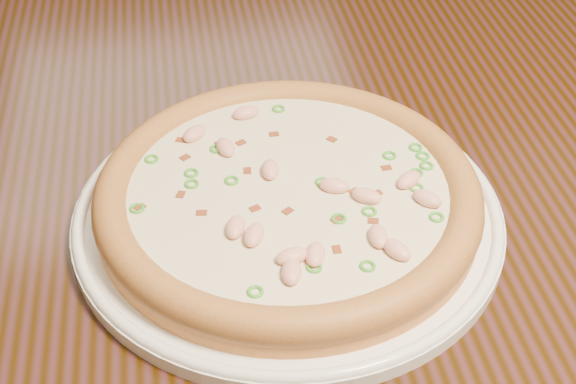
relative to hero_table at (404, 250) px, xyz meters
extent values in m
plane|color=black|center=(-0.20, 0.74, -0.65)|extent=(9.00, 9.00, 0.00)
cube|color=black|center=(0.00, 0.00, 0.08)|extent=(1.20, 0.80, 0.04)
cylinder|color=white|center=(-0.12, -0.05, 0.10)|extent=(0.34, 0.34, 0.01)
torus|color=white|center=(-0.12, -0.05, 0.11)|extent=(0.34, 0.34, 0.01)
cylinder|color=#D28445|center=(-0.12, -0.05, 0.12)|extent=(0.30, 0.30, 0.02)
torus|color=#BB7740|center=(-0.12, -0.05, 0.13)|extent=(0.30, 0.30, 0.03)
cylinder|color=beige|center=(-0.12, -0.05, 0.13)|extent=(0.25, 0.25, 0.00)
ellipsoid|color=#F2B29E|center=(-0.14, 0.05, 0.14)|extent=(0.03, 0.02, 0.01)
ellipsoid|color=#F2B29E|center=(-0.13, -0.13, 0.14)|extent=(0.03, 0.02, 0.01)
ellipsoid|color=#F2B29E|center=(-0.17, -0.09, 0.14)|extent=(0.02, 0.03, 0.01)
ellipsoid|color=#F2B29E|center=(-0.06, -0.07, 0.14)|extent=(0.03, 0.02, 0.01)
ellipsoid|color=#F2B29E|center=(-0.06, -0.12, 0.14)|extent=(0.02, 0.02, 0.01)
ellipsoid|color=#F2B29E|center=(-0.13, -0.03, 0.14)|extent=(0.02, 0.03, 0.01)
ellipsoid|color=#F2B29E|center=(-0.03, -0.06, 0.14)|extent=(0.03, 0.03, 0.01)
ellipsoid|color=#F2B29E|center=(-0.06, -0.14, 0.14)|extent=(0.02, 0.03, 0.01)
ellipsoid|color=#F2B29E|center=(-0.02, -0.08, 0.14)|extent=(0.03, 0.03, 0.01)
ellipsoid|color=#F2B29E|center=(-0.08, -0.06, 0.14)|extent=(0.03, 0.02, 0.01)
ellipsoid|color=#F2B29E|center=(-0.19, 0.03, 0.14)|extent=(0.03, 0.03, 0.01)
ellipsoid|color=#F2B29E|center=(-0.13, -0.15, 0.14)|extent=(0.02, 0.03, 0.01)
ellipsoid|color=#F2B29E|center=(-0.15, -0.10, 0.14)|extent=(0.02, 0.03, 0.01)
ellipsoid|color=#F2B29E|center=(-0.16, 0.00, 0.14)|extent=(0.02, 0.03, 0.01)
ellipsoid|color=#F2B29E|center=(-0.11, -0.13, 0.14)|extent=(0.02, 0.03, 0.01)
cube|color=maroon|center=(-0.07, -0.06, 0.13)|extent=(0.01, 0.01, 0.00)
cube|color=maroon|center=(-0.20, -0.05, 0.13)|extent=(0.01, 0.01, 0.00)
cube|color=maroon|center=(-0.17, 0.01, 0.13)|extent=(0.01, 0.01, 0.00)
cube|color=maroon|center=(-0.15, -0.07, 0.13)|extent=(0.01, 0.01, 0.00)
cube|color=maroon|center=(-0.15, 0.01, 0.13)|extent=(0.01, 0.01, 0.00)
cube|color=maroon|center=(-0.05, -0.07, 0.13)|extent=(0.01, 0.01, 0.00)
cube|color=maroon|center=(-0.07, 0.01, 0.13)|extent=(0.01, 0.01, 0.00)
cube|color=maroon|center=(-0.06, -0.10, 0.13)|extent=(0.01, 0.01, 0.00)
cube|color=maroon|center=(-0.12, -0.08, 0.13)|extent=(0.01, 0.01, 0.00)
cube|color=maroon|center=(-0.04, -0.04, 0.13)|extent=(0.01, 0.01, 0.00)
cube|color=maroon|center=(-0.12, 0.02, 0.13)|extent=(0.01, 0.01, 0.00)
cube|color=maroon|center=(-0.20, 0.00, 0.13)|extent=(0.01, 0.01, 0.00)
cube|color=maroon|center=(-0.20, 0.03, 0.13)|extent=(0.01, 0.01, 0.00)
cube|color=maroon|center=(-0.23, -0.06, 0.13)|extent=(0.01, 0.01, 0.00)
cube|color=maroon|center=(-0.03, -0.06, 0.13)|extent=(0.01, 0.01, 0.00)
cube|color=maroon|center=(-0.09, -0.09, 0.13)|extent=(0.01, 0.01, 0.00)
cube|color=maroon|center=(-0.19, -0.07, 0.13)|extent=(0.01, 0.01, 0.00)
cube|color=maroon|center=(-0.15, -0.02, 0.13)|extent=(0.01, 0.01, 0.00)
cube|color=maroon|center=(-0.01, -0.09, 0.13)|extent=(0.01, 0.01, 0.00)
cube|color=maroon|center=(-0.10, -0.13, 0.13)|extent=(0.01, 0.01, 0.00)
torus|color=green|center=(-0.17, 0.01, 0.13)|extent=(0.01, 0.01, 0.00)
torus|color=green|center=(-0.01, -0.04, 0.13)|extent=(0.02, 0.02, 0.00)
torus|color=green|center=(-0.09, -0.09, 0.13)|extent=(0.01, 0.01, 0.00)
torus|color=green|center=(-0.16, -0.04, 0.13)|extent=(0.01, 0.01, 0.00)
torus|color=green|center=(-0.02, -0.10, 0.13)|extent=(0.02, 0.02, 0.00)
torus|color=green|center=(-0.12, -0.14, 0.13)|extent=(0.02, 0.02, 0.00)
torus|color=green|center=(-0.11, 0.06, 0.13)|extent=(0.01, 0.01, 0.00)
torus|color=green|center=(-0.08, -0.15, 0.13)|extent=(0.02, 0.02, 0.00)
torus|color=green|center=(0.00, -0.03, 0.13)|extent=(0.02, 0.02, 0.00)
torus|color=green|center=(-0.02, -0.07, 0.13)|extent=(0.02, 0.02, 0.00)
torus|color=green|center=(-0.09, -0.05, 0.13)|extent=(0.02, 0.02, 0.00)
torus|color=green|center=(-0.16, -0.16, 0.13)|extent=(0.01, 0.01, 0.00)
torus|color=green|center=(-0.24, -0.06, 0.13)|extent=(0.01, 0.01, 0.00)
torus|color=green|center=(-0.16, -0.11, 0.13)|extent=(0.01, 0.01, 0.00)
torus|color=green|center=(-0.06, -0.09, 0.13)|extent=(0.01, 0.01, 0.00)
torus|color=green|center=(-0.19, -0.02, 0.13)|extent=(0.02, 0.02, 0.00)
torus|color=green|center=(-0.02, -0.05, 0.13)|extent=(0.02, 0.02, 0.00)
torus|color=green|center=(-0.01, -0.02, 0.13)|extent=(0.01, 0.01, 0.00)
torus|color=green|center=(-0.03, -0.02, 0.13)|extent=(0.01, 0.01, 0.00)
torus|color=green|center=(-0.22, 0.00, 0.13)|extent=(0.02, 0.02, 0.00)
torus|color=green|center=(-0.19, -0.04, 0.13)|extent=(0.01, 0.01, 0.00)
camera|label=1|loc=(-0.19, -0.53, 0.53)|focal=50.00mm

